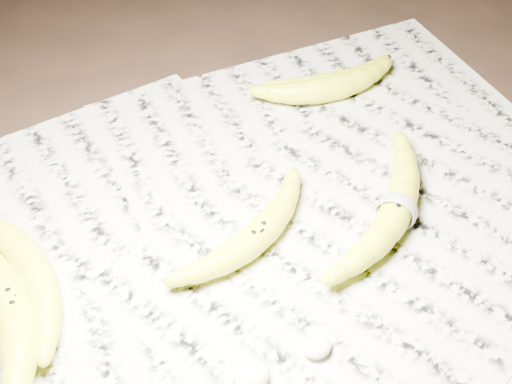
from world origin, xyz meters
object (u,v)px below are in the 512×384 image
banana_left_b (32,267)px  banana_left_a (11,306)px  banana_upper_b (330,86)px  banana_center (257,234)px  banana_upper_a (335,80)px  banana_taped (397,209)px

banana_left_b → banana_left_a: bearing=136.3°
banana_left_b → banana_upper_b: (0.46, 0.09, -0.00)m
banana_center → banana_upper_b: size_ratio=1.06×
banana_left_a → banana_upper_a: (0.51, 0.14, -0.00)m
banana_left_b → banana_upper_a: banana_left_b is taller
banana_upper_a → banana_upper_b: 0.02m
banana_left_a → banana_upper_b: bearing=-70.1°
banana_left_b → banana_upper_b: banana_left_b is taller
banana_left_a → banana_left_b: (0.04, 0.04, -0.00)m
banana_left_a → banana_taped: size_ratio=1.00×
banana_center → banana_taped: bearing=-36.9°
banana_left_a → banana_left_b: bearing=-37.4°
banana_taped → banana_left_b: bearing=127.3°
banana_upper_a → banana_upper_b: size_ratio=0.92×
banana_left_a → banana_upper_a: 0.53m
banana_left_a → banana_upper_b: size_ratio=1.28×
banana_left_b → banana_upper_b: bearing=-79.9°
banana_left_a → banana_upper_b: banana_left_a is taller
banana_taped → banana_upper_b: size_ratio=1.28×
banana_left_a → banana_left_b: banana_left_a is taller
banana_center → banana_taped: 0.17m
banana_center → banana_left_b: bearing=141.3°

